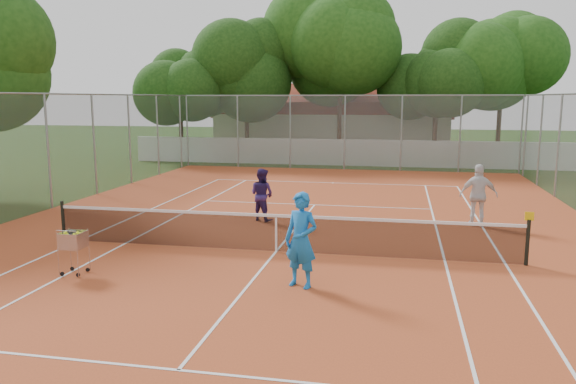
% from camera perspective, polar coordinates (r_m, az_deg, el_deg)
% --- Properties ---
extents(ground, '(120.00, 120.00, 0.00)m').
position_cam_1_polar(ground, '(14.25, -1.20, -6.14)').
color(ground, '#1B370F').
rests_on(ground, ground).
extents(court_pad, '(18.00, 34.00, 0.02)m').
position_cam_1_polar(court_pad, '(14.24, -1.20, -6.11)').
color(court_pad, '#AE4821').
rests_on(court_pad, ground).
extents(court_lines, '(10.98, 23.78, 0.01)m').
position_cam_1_polar(court_lines, '(14.24, -1.20, -6.05)').
color(court_lines, white).
rests_on(court_lines, court_pad).
extents(tennis_net, '(11.88, 0.10, 0.98)m').
position_cam_1_polar(tennis_net, '(14.12, -1.21, -4.15)').
color(tennis_net, black).
rests_on(tennis_net, court_pad).
extents(perimeter_fence, '(18.00, 34.00, 4.00)m').
position_cam_1_polar(perimeter_fence, '(13.84, -1.23, 1.85)').
color(perimeter_fence, slate).
rests_on(perimeter_fence, ground).
extents(boundary_wall, '(26.00, 0.30, 1.50)m').
position_cam_1_polar(boundary_wall, '(32.67, 6.09, 4.01)').
color(boundary_wall, white).
rests_on(boundary_wall, ground).
extents(clubhouse, '(16.40, 9.00, 4.40)m').
position_cam_1_polar(clubhouse, '(42.71, 4.70, 7.26)').
color(clubhouse, beige).
rests_on(clubhouse, ground).
extents(tropical_trees, '(29.00, 19.00, 10.00)m').
position_cam_1_polar(tropical_trees, '(35.53, 6.67, 11.30)').
color(tropical_trees, black).
rests_on(tropical_trees, ground).
extents(player_near, '(0.83, 0.69, 1.96)m').
position_cam_1_polar(player_near, '(11.42, 1.34, -4.90)').
color(player_near, blue).
rests_on(player_near, court_pad).
extents(player_far_left, '(0.99, 0.90, 1.65)m').
position_cam_1_polar(player_far_left, '(17.67, -2.67, -0.27)').
color(player_far_left, '#2B1C54').
rests_on(player_far_left, court_pad).
extents(player_far_right, '(1.11, 0.49, 1.88)m').
position_cam_1_polar(player_far_right, '(17.84, 18.80, -0.31)').
color(player_far_right, silver).
rests_on(player_far_right, court_pad).
extents(ball_hopper, '(0.60, 0.60, 1.04)m').
position_cam_1_polar(ball_hopper, '(13.18, -20.94, -5.64)').
color(ball_hopper, '#B9B9C0').
rests_on(ball_hopper, court_pad).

